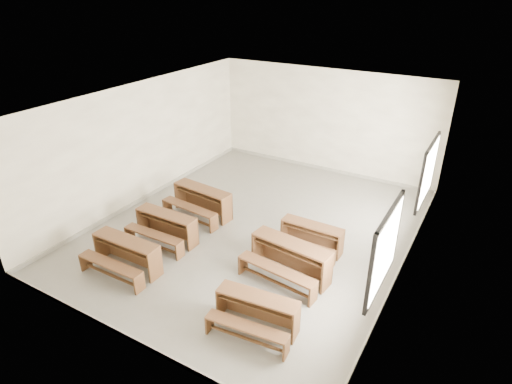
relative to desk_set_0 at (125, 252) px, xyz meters
The scene contains 7 objects.
room 3.66m from the desk_set_0, 59.93° to the left, with size 8.50×8.50×3.20m.
desk_set_0 is the anchor object (origin of this frame).
desk_set_1 1.28m from the desk_set_0, 91.28° to the left, with size 1.54×0.81×0.69m.
desk_set_2 2.69m from the desk_set_0, 91.01° to the left, with size 1.73×1.01×0.74m.
desk_set_3 3.22m from the desk_set_0, ahead, with size 1.53×0.90×0.66m.
desk_set_4 3.41m from the desk_set_0, 26.54° to the left, with size 1.80×1.07×0.77m.
desk_set_5 4.02m from the desk_set_0, 40.58° to the left, with size 1.42×0.74×0.64m.
Camera 1 is at (4.56, -7.81, 5.50)m, focal length 30.00 mm.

